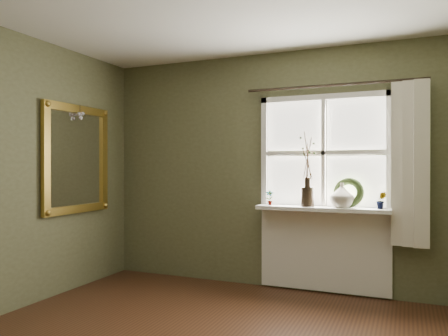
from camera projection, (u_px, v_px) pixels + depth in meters
wall_back at (275, 170)px, 4.89m from camera, size 4.00×0.10×2.60m
window_frame at (324, 153)px, 4.61m from camera, size 1.36×0.06×1.24m
window_sill at (322, 209)px, 4.51m from camera, size 1.36×0.26×0.04m
window_apron at (324, 249)px, 4.61m from camera, size 1.36×0.04×0.88m
dark_jug at (307, 197)px, 4.57m from camera, size 0.18×0.18×0.20m
cream_vase at (342, 195)px, 4.43m from camera, size 0.29×0.29×0.25m
wreath at (348, 196)px, 4.44m from camera, size 0.33×0.18×0.32m
potted_plant_left at (270, 198)px, 4.73m from camera, size 0.10×0.08×0.16m
potted_plant_right at (381, 200)px, 4.28m from camera, size 0.10×0.08×0.17m
curtain at (410, 164)px, 4.19m from camera, size 0.36×0.12×1.59m
curtain_rod at (332, 85)px, 4.51m from camera, size 1.84×0.03×0.03m
gilt_mirror at (77, 159)px, 4.76m from camera, size 0.10×0.98×1.17m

